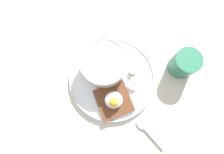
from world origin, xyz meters
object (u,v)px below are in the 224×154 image
at_px(poached_egg, 113,101).
at_px(banana_slice_left, 136,79).
at_px(spoon, 146,131).
at_px(toast_slice, 113,101).
at_px(oatmeal_bowl, 104,64).
at_px(banana_slice_front, 133,86).
at_px(coffee_mug, 184,63).
at_px(banana_slice_back, 133,71).

relative_size(poached_egg, banana_slice_left, 1.24).
bearing_deg(spoon, banana_slice_left, 96.17).
bearing_deg(toast_slice, poached_egg, -98.47).
relative_size(oatmeal_bowl, banana_slice_front, 4.82).
distance_m(banana_slice_front, coffee_mug, 0.18).
height_order(oatmeal_bowl, spoon, oatmeal_bowl).
bearing_deg(oatmeal_bowl, banana_slice_front, -39.17).
distance_m(toast_slice, banana_slice_back, 0.11).
height_order(toast_slice, poached_egg, poached_egg).
bearing_deg(banana_slice_left, coffee_mug, 12.89).
xyz_separation_m(oatmeal_bowl, banana_slice_front, (0.09, -0.07, -0.03)).
height_order(oatmeal_bowl, banana_slice_left, oatmeal_bowl).
bearing_deg(coffee_mug, banana_slice_left, -167.11).
distance_m(toast_slice, banana_slice_front, 0.08).
xyz_separation_m(banana_slice_left, coffee_mug, (0.15, 0.03, 0.03)).
bearing_deg(spoon, coffee_mug, 55.54).
bearing_deg(spoon, poached_egg, 134.84).
height_order(poached_egg, banana_slice_front, poached_egg).
height_order(toast_slice, coffee_mug, coffee_mug).
xyz_separation_m(banana_slice_back, spoon, (0.02, -0.19, -0.01)).
relative_size(banana_slice_left, spoon, 0.44).
xyz_separation_m(toast_slice, banana_slice_front, (0.07, 0.04, -0.00)).
bearing_deg(spoon, toast_slice, 134.29).
bearing_deg(poached_egg, spoon, -45.16).
relative_size(banana_slice_back, coffee_mug, 0.45).
bearing_deg(banana_slice_left, spoon, -83.83).
relative_size(oatmeal_bowl, banana_slice_back, 3.99).
xyz_separation_m(oatmeal_bowl, banana_slice_left, (0.10, -0.05, -0.03)).
bearing_deg(spoon, banana_slice_front, 102.12).
relative_size(banana_slice_back, spoon, 0.36).
distance_m(banana_slice_left, spoon, 0.16).
relative_size(oatmeal_bowl, spoon, 1.45).
bearing_deg(coffee_mug, oatmeal_bowl, 176.83).
height_order(toast_slice, spoon, toast_slice).
height_order(oatmeal_bowl, toast_slice, oatmeal_bowl).
relative_size(toast_slice, banana_slice_left, 2.92).
height_order(poached_egg, spoon, poached_egg).
xyz_separation_m(banana_slice_back, coffee_mug, (0.16, 0.01, 0.02)).
bearing_deg(banana_slice_front, banana_slice_left, 59.24).
bearing_deg(coffee_mug, spoon, -124.46).
bearing_deg(spoon, oatmeal_bowl, 118.91).
distance_m(poached_egg, spoon, 0.14).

